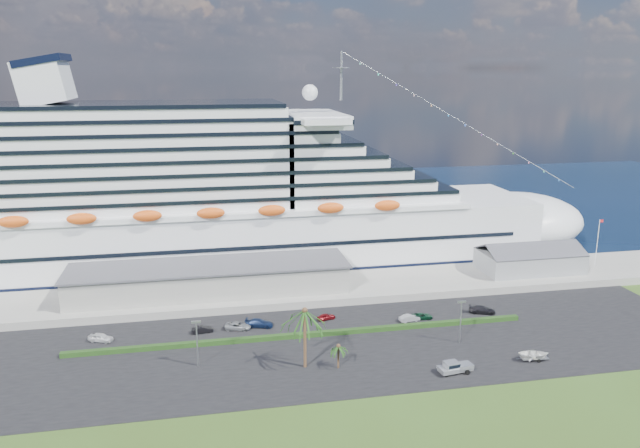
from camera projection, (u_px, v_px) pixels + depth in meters
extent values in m
plane|color=#354D19|center=(368.00, 373.00, 105.06)|extent=(420.00, 420.00, 0.00)
cube|color=black|center=(352.00, 345.00, 115.51)|extent=(140.00, 38.00, 0.12)
cube|color=gray|center=(321.00, 288.00, 142.90)|extent=(240.00, 20.00, 1.80)
cube|color=black|center=(273.00, 208.00, 228.72)|extent=(420.00, 160.00, 0.02)
cube|color=silver|center=(226.00, 236.00, 160.20)|extent=(160.00, 30.00, 16.00)
ellipsoid|color=silver|center=(513.00, 221.00, 175.39)|extent=(40.00, 30.00, 16.00)
cube|color=black|center=(227.00, 261.00, 161.86)|extent=(164.00, 30.60, 2.40)
cube|color=silver|center=(174.00, 153.00, 152.67)|extent=(128.00, 26.00, 24.80)
cube|color=silver|center=(313.00, 119.00, 157.38)|extent=(14.00, 38.00, 3.20)
cube|color=silver|center=(45.00, 81.00, 143.13)|extent=(11.58, 14.00, 11.58)
cylinder|color=gray|center=(341.00, 76.00, 156.17)|extent=(0.70, 0.70, 12.00)
ellipsoid|color=#E15315|center=(211.00, 213.00, 142.03)|extent=(90.00, 2.40, 2.60)
ellipsoid|color=#E15315|center=(207.00, 188.00, 172.09)|extent=(90.00, 2.40, 2.60)
cube|color=black|center=(226.00, 233.00, 160.01)|extent=(144.00, 30.40, 0.90)
cube|color=gray|center=(210.00, 279.00, 137.20)|extent=(60.00, 14.00, 6.00)
cube|color=#4C4C54|center=(209.00, 266.00, 136.45)|extent=(61.00, 15.00, 0.40)
cube|color=gray|center=(530.00, 261.00, 151.97)|extent=(24.00, 12.00, 4.80)
cube|color=#4C4C54|center=(537.00, 250.00, 148.24)|extent=(24.00, 6.31, 2.74)
cube|color=#4C4C54|center=(525.00, 244.00, 153.94)|extent=(24.00, 6.31, 2.74)
cylinder|color=silver|center=(597.00, 243.00, 154.51)|extent=(0.16, 0.16, 12.00)
cube|color=red|center=(602.00, 221.00, 153.24)|extent=(1.00, 0.04, 0.70)
cube|color=black|center=(305.00, 335.00, 118.63)|extent=(88.00, 1.10, 0.90)
cylinder|color=gray|center=(197.00, 344.00, 106.36)|extent=(0.24, 0.24, 8.00)
cube|color=gray|center=(196.00, 322.00, 105.36)|extent=(1.60, 0.35, 0.35)
cylinder|color=gray|center=(461.00, 322.00, 115.47)|extent=(0.24, 0.24, 8.00)
cube|color=gray|center=(462.00, 302.00, 114.47)|extent=(1.60, 0.35, 0.35)
cylinder|color=#47301E|center=(305.00, 339.00, 105.69)|extent=(0.54, 0.54, 10.50)
sphere|color=#47301E|center=(305.00, 310.00, 104.42)|extent=(0.98, 0.98, 0.98)
cylinder|color=#47301E|center=(338.00, 357.00, 106.08)|extent=(0.35, 0.35, 4.20)
sphere|color=#47301E|center=(338.00, 346.00, 105.57)|extent=(0.73, 0.73, 0.73)
imported|color=silver|center=(101.00, 338.00, 116.66)|extent=(5.02, 3.51, 1.59)
imported|color=black|center=(202.00, 329.00, 120.54)|extent=(4.19, 1.85, 1.34)
imported|color=#94979C|center=(238.00, 326.00, 122.11)|extent=(5.50, 3.49, 1.41)
imported|color=#142347|center=(259.00, 323.00, 123.28)|extent=(5.85, 3.60, 1.58)
imported|color=maroon|center=(326.00, 317.00, 126.82)|extent=(4.08, 2.59, 1.29)
imported|color=#A8AAAF|center=(409.00, 318.00, 125.99)|extent=(4.44, 2.19, 1.40)
imported|color=#0E3822|center=(422.00, 316.00, 127.20)|extent=(4.49, 2.25, 1.22)
imported|color=black|center=(482.00, 310.00, 130.15)|extent=(5.83, 4.01, 1.57)
cylinder|color=black|center=(446.00, 375.00, 103.33)|extent=(0.89, 0.42, 0.86)
cylinder|color=black|center=(442.00, 369.00, 105.27)|extent=(0.89, 0.42, 0.86)
cylinder|color=black|center=(467.00, 372.00, 104.05)|extent=(0.89, 0.42, 0.86)
cylinder|color=black|center=(462.00, 367.00, 105.98)|extent=(0.89, 0.42, 0.86)
cube|color=#AEB1B5|center=(455.00, 369.00, 104.60)|extent=(6.03, 2.94, 0.75)
cube|color=#AEB1B5|center=(464.00, 365.00, 104.79)|extent=(2.84, 2.43, 0.59)
cube|color=#AEB1B5|center=(452.00, 365.00, 104.27)|extent=(2.62, 2.35, 1.02)
cube|color=black|center=(452.00, 364.00, 104.25)|extent=(2.42, 2.37, 0.59)
cube|color=#AEB1B5|center=(442.00, 369.00, 104.08)|extent=(1.24, 2.15, 0.38)
cube|color=gray|center=(534.00, 358.00, 109.10)|extent=(4.91, 2.17, 0.12)
cylinder|color=gray|center=(523.00, 359.00, 108.68)|extent=(2.28, 0.28, 0.08)
cylinder|color=black|center=(539.00, 361.00, 108.35)|extent=(0.68, 0.28, 0.66)
cylinder|color=black|center=(533.00, 356.00, 110.12)|extent=(0.68, 0.28, 0.66)
imported|color=white|center=(534.00, 354.00, 108.95)|extent=(5.57, 4.20, 1.09)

